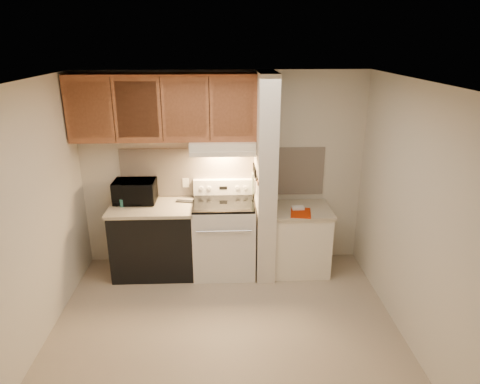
{
  "coord_description": "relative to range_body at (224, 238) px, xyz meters",
  "views": [
    {
      "loc": [
        -0.0,
        -3.75,
        2.85
      ],
      "look_at": [
        0.19,
        0.75,
        1.23
      ],
      "focal_mm": 32.0,
      "sensor_mm": 36.0,
      "label": 1
    }
  ],
  "objects": [
    {
      "name": "hood_lip",
      "position": [
        0.0,
        -0.08,
        1.12
      ],
      "size": [
        0.78,
        0.04,
        0.06
      ],
      "primitive_type": "cube",
      "color": "white",
      "rests_on": "range_hood"
    },
    {
      "name": "range_knob_left_inner",
      "position": [
        -0.18,
        0.24,
        0.59
      ],
      "size": [
        0.05,
        0.02,
        0.05
      ],
      "primitive_type": "cylinder",
      "rotation": [
        1.57,
        0.0,
        0.0
      ],
      "color": "silver",
      "rests_on": "range_backguard"
    },
    {
      "name": "partition_pillar",
      "position": [
        0.51,
        -0.01,
        0.79
      ],
      "size": [
        0.22,
        0.7,
        2.5
      ],
      "primitive_type": "cube",
      "color": "beige",
      "rests_on": "floor"
    },
    {
      "name": "teal_jar",
      "position": [
        -1.23,
        0.02,
        0.5
      ],
      "size": [
        0.09,
        0.09,
        0.1
      ],
      "primitive_type": "cylinder",
      "rotation": [
        0.0,
        0.0,
        0.02
      ],
      "color": "#2A6E66",
      "rests_on": "left_countertop"
    },
    {
      "name": "knife_strip",
      "position": [
        0.39,
        -0.06,
        0.86
      ],
      "size": [
        0.02,
        0.42,
        0.04
      ],
      "primitive_type": "cube",
      "color": "black",
      "rests_on": "partition_pillar"
    },
    {
      "name": "knife_handle_e",
      "position": [
        0.38,
        0.1,
        0.91
      ],
      "size": [
        0.02,
        0.02,
        0.1
      ],
      "primitive_type": "cylinder",
      "color": "black",
      "rests_on": "knife_strip"
    },
    {
      "name": "cab_door_c",
      "position": [
        -0.42,
        0.01,
        1.62
      ],
      "size": [
        0.46,
        0.01,
        0.63
      ],
      "primitive_type": "cube",
      "color": "#9A5733",
      "rests_on": "upper_cabinets"
    },
    {
      "name": "right_cab_base",
      "position": [
        0.97,
        -0.01,
        -0.06
      ],
      "size": [
        0.7,
        0.6,
        0.81
      ],
      "primitive_type": "cube",
      "color": "white",
      "rests_on": "floor"
    },
    {
      "name": "knife_blade_c",
      "position": [
        0.38,
        -0.06,
        0.74
      ],
      "size": [
        0.01,
        0.04,
        0.2
      ],
      "primitive_type": "cube",
      "color": "silver",
      "rests_on": "knife_strip"
    },
    {
      "name": "range_backguard",
      "position": [
        0.0,
        0.28,
        0.59
      ],
      "size": [
        0.76,
        0.08,
        0.2
      ],
      "primitive_type": "cube",
      "color": "silver",
      "rests_on": "range_body"
    },
    {
      "name": "right_countertop",
      "position": [
        0.97,
        -0.01,
        0.37
      ],
      "size": [
        0.74,
        0.64,
        0.04
      ],
      "primitive_type": "cube",
      "color": "#B6A88D",
      "rests_on": "right_cab_base"
    },
    {
      "name": "range_knob_left_outer",
      "position": [
        -0.28,
        0.24,
        0.59
      ],
      "size": [
        0.05,
        0.02,
        0.05
      ],
      "primitive_type": "cylinder",
      "rotation": [
        1.57,
        0.0,
        0.0
      ],
      "color": "silver",
      "rests_on": "range_backguard"
    },
    {
      "name": "cab_door_b",
      "position": [
        -0.96,
        0.01,
        1.62
      ],
      "size": [
        0.46,
        0.01,
        0.63
      ],
      "primitive_type": "cube",
      "color": "#9A5733",
      "rests_on": "upper_cabinets"
    },
    {
      "name": "red_folder",
      "position": [
        0.93,
        -0.16,
        0.4
      ],
      "size": [
        0.29,
        0.36,
        0.01
      ],
      "primitive_type": "cube",
      "rotation": [
        0.0,
        0.0,
        -0.17
      ],
      "color": "#A92503",
      "rests_on": "right_countertop"
    },
    {
      "name": "pillar_trim",
      "position": [
        0.39,
        -0.01,
        0.84
      ],
      "size": [
        0.01,
        0.7,
        0.04
      ],
      "primitive_type": "cube",
      "color": "#9A5733",
      "rests_on": "partition_pillar"
    },
    {
      "name": "cab_door_d",
      "position": [
        0.13,
        0.01,
        1.62
      ],
      "size": [
        0.46,
        0.01,
        0.63
      ],
      "primitive_type": "cube",
      "color": "#9A5733",
      "rests_on": "upper_cabinets"
    },
    {
      "name": "range_knob_right_inner",
      "position": [
        0.18,
        0.24,
        0.59
      ],
      "size": [
        0.05,
        0.02,
        0.05
      ],
      "primitive_type": "cylinder",
      "rotation": [
        1.57,
        0.0,
        0.0
      ],
      "color": "silver",
      "rests_on": "range_backguard"
    },
    {
      "name": "knife_blade_e",
      "position": [
        0.38,
        0.11,
        0.75
      ],
      "size": [
        0.01,
        0.04,
        0.18
      ],
      "primitive_type": "cube",
      "color": "silver",
      "rests_on": "knife_strip"
    },
    {
      "name": "oven_handle",
      "position": [
        0.0,
        -0.35,
        0.26
      ],
      "size": [
        0.65,
        0.02,
        0.02
      ],
      "primitive_type": "cylinder",
      "rotation": [
        0.0,
        1.57,
        0.0
      ],
      "color": "silver",
      "rests_on": "range_body"
    },
    {
      "name": "outlet",
      "position": [
        -0.48,
        0.32,
        0.64
      ],
      "size": [
        0.08,
        0.01,
        0.12
      ],
      "primitive_type": "cube",
      "color": "white",
      "rests_on": "backsplash"
    },
    {
      "name": "cab_gap_c",
      "position": [
        -0.14,
        0.01,
        1.62
      ],
      "size": [
        0.01,
        0.01,
        0.73
      ],
      "primitive_type": "cube",
      "color": "black",
      "rests_on": "upper_cabinets"
    },
    {
      "name": "range_knob_right_outer",
      "position": [
        0.28,
        0.24,
        0.59
      ],
      "size": [
        0.05,
        0.02,
        0.05
      ],
      "primitive_type": "cylinder",
      "rotation": [
        1.57,
        0.0,
        0.0
      ],
      "color": "silver",
      "rests_on": "range_backguard"
    },
    {
      "name": "white_box",
      "position": [
        0.92,
        -0.04,
        0.41
      ],
      "size": [
        0.15,
        0.1,
        0.04
      ],
      "primitive_type": "cube",
      "rotation": [
        0.0,
        0.0,
        0.04
      ],
      "color": "white",
      "rests_on": "right_countertop"
    },
    {
      "name": "wall_back",
      "position": [
        0.0,
        0.34,
        0.79
      ],
      "size": [
        3.6,
        2.5,
        0.02
      ],
      "primitive_type": "cube",
      "rotation": [
        1.57,
        0.0,
        0.0
      ],
      "color": "beige",
      "rests_on": "floor"
    },
    {
      "name": "cooktop",
      "position": [
        0.0,
        0.0,
        0.48
      ],
      "size": [
        0.74,
        0.64,
        0.03
      ],
      "primitive_type": "cube",
      "color": "black",
      "rests_on": "range_body"
    },
    {
      "name": "oven_window",
      "position": [
        0.0,
        -0.32,
        0.04
      ],
      "size": [
        0.5,
        0.01,
        0.3
      ],
      "primitive_type": "cube",
      "color": "black",
      "rests_on": "range_body"
    },
    {
      "name": "wall_right",
      "position": [
        1.8,
        -1.16,
        0.79
      ],
      "size": [
        0.02,
        3.0,
        2.5
      ],
      "primitive_type": "cube",
      "color": "beige",
      "rests_on": "floor"
    },
    {
      "name": "knife_handle_c",
      "position": [
        0.38,
        -0.06,
        0.91
      ],
      "size": [
        0.02,
        0.02,
        0.1
      ],
      "primitive_type": "cylinder",
      "color": "black",
      "rests_on": "knife_strip"
    },
    {
      "name": "knife_handle_b",
      "position": [
        0.38,
        -0.13,
        0.91
      ],
      "size": [
        0.02,
        0.02,
        0.1
      ],
      "primitive_type": "cylinder",
      "color": "black",
      "rests_on": "knife_strip"
    },
    {
      "name": "knife_handle_d",
      "position": [
        0.38,
        0.02,
        0.91
      ],
      "size": [
        0.02,
        0.02,
        0.1
      ],
      "primitive_type": "cylinder",
      "color": "black",
      "rests_on": "knife_strip"
    },
    {
      "name": "left_countertop",
      "position": [
        -0.88,
        0.01,
        0.43
      ],
      "size": [
        1.04,
        0.67,
        0.04
      ],
      "primitive_type": "cube",
      "color": "#B6A88D",
      "rests_on": "dishwasher_front"
    },
    {
      "name": "knife_blade_b",
      "position": [
        0.38,
        -0.14,
        0.75
      ],
      "size": [
        0.01,
        0.04,
        0.18
      ],
      "primitive_type": "cube",
      "color": "silver",
      "rests_on": "knife_strip"
    },
    {
      "name": "range_display",
      "position": [
        0.0,
        0.24,
        0.59
      ],
      "size": [
        0.1,
        0.01,
        0.04
      ],
      "primitive_type": "cube",
      "color": "black",
      "rests_on": "range_backguard"
    },
    {
      "name": "upper_cabinets",
      "position": [
        -0.69,
        0.17,
        1.62
      ],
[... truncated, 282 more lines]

